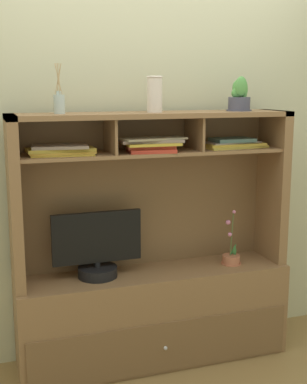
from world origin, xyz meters
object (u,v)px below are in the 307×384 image
Objects in this scene: media_console at (153,289)px; ceramic_vase at (155,94)px; diffuser_bottle at (59,103)px; potted_orchid at (231,257)px; magazine_stack_left at (233,143)px; magazine_stack_centre at (151,144)px; magazine_stack_right at (61,150)px; tv_monitor at (97,251)px; potted_succulent at (239,98)px.

media_console is 8.11× the size of ceramic_vase.
diffuser_bottle is (-0.55, -0.02, 1.17)m from media_console.
magazine_stack_left reaches higher than potted_orchid.
magazine_stack_centre is at bearing -174.51° from magazine_stack_left.
ceramic_vase reaches higher than magazine_stack_right.
media_console is at bearing 0.55° from magazine_stack_right.
tv_monitor is 0.90m from diffuser_bottle.
media_console reaches higher than magazine_stack_centre.
media_console is 3.16× the size of tv_monitor.
diffuser_bottle is at bearing -178.80° from magazine_stack_left.
magazine_stack_right is 0.26m from diffuser_bottle.
magazine_stack_left reaches higher than magazine_stack_right.
magazine_stack_right is at bearing 77.61° from diffuser_bottle.
magazine_stack_left is at bearing 0.67° from magazine_stack_right.
magazine_stack_right is 0.63m from ceramic_vase.
potted_orchid is 1.30m from magazine_stack_right.
ceramic_vase is (-0.52, 0.02, 1.04)m from potted_orchid.
diffuser_bottle is (-0.00, -0.01, 0.26)m from magazine_stack_right.
magazine_stack_centre is (0.33, -0.04, 0.63)m from tv_monitor.
potted_orchid is at bearing -1.73° from diffuser_bottle.
magazine_stack_centre is at bearing -145.89° from ceramic_vase.
media_console is 4.76× the size of potted_orchid.
magazine_stack_left is 2.03× the size of potted_succulent.
ceramic_vase reaches higher than tv_monitor.
magazine_stack_left is (0.02, 0.06, 0.73)m from potted_orchid.
potted_succulent is (0.91, -0.02, 0.89)m from tv_monitor.
tv_monitor is at bearing 3.62° from diffuser_bottle.
media_console is 1.29m from diffuser_bottle.
magazine_stack_centre is at bearing 179.86° from potted_orchid.
magazine_stack_right is 1.85× the size of ceramic_vase.
magazine_stack_left is 1.08m from magazine_stack_right.
media_console is 1.06m from magazine_stack_right.
potted_succulent reaches higher than magazine_stack_centre.
ceramic_vase is (-0.55, -0.01, 0.03)m from potted_succulent.
diffuser_bottle is at bearing 176.63° from magazine_stack_centre.
potted_orchid is 1.02m from potted_succulent.
potted_succulent is (0.04, 0.03, 1.01)m from potted_orchid.
potted_succulent is (0.02, -0.03, 0.28)m from magazine_stack_left.
magazine_stack_centre is 1.47× the size of diffuser_bottle.
potted_succulent reaches higher than potted_orchid.
magazine_stack_right is at bearing 177.64° from ceramic_vase.
magazine_stack_right is (-1.07, 0.04, 0.73)m from potted_orchid.
potted_orchid is 0.73m from magazine_stack_left.
magazine_stack_right reaches higher than potted_orchid.
magazine_stack_right is (-0.52, 0.04, -0.02)m from magazine_stack_centre.
potted_orchid is 0.84× the size of magazine_stack_left.
magazine_stack_left is at bearing 3.80° from ceramic_vase.
potted_orchid is at bearing -5.28° from media_console.
magazine_stack_right is at bearing -179.45° from media_console.
potted_succulent is 0.55m from ceramic_vase.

